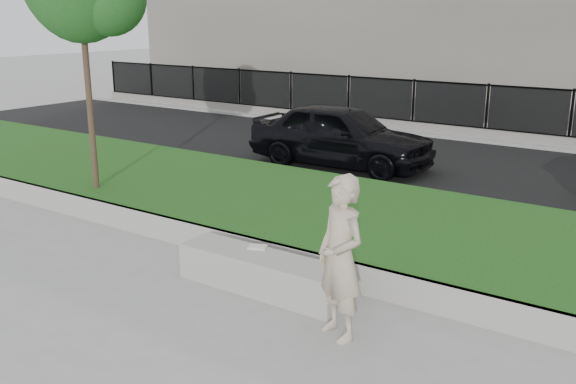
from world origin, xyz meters
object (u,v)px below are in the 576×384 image
Objects in this scene: stone_bench at (262,273)px; car_dark at (341,135)px; book at (257,247)px; man at (340,258)px.

stone_bench is 7.03m from car_dark.
book is (-0.21, 0.19, 0.25)m from stone_bench.
stone_bench is 0.54× the size of car_dark.
car_dark is (-2.40, 6.33, 0.28)m from book.
stone_bench is 1.27× the size of man.
man is (1.44, -0.49, 0.69)m from stone_bench.
man reaches higher than stone_bench.
stone_bench is at bearing -65.11° from book.
stone_bench is 9.85× the size of book.
car_dark is (-2.60, 6.51, 0.53)m from stone_bench.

